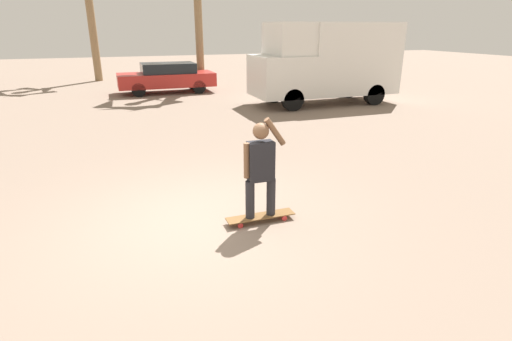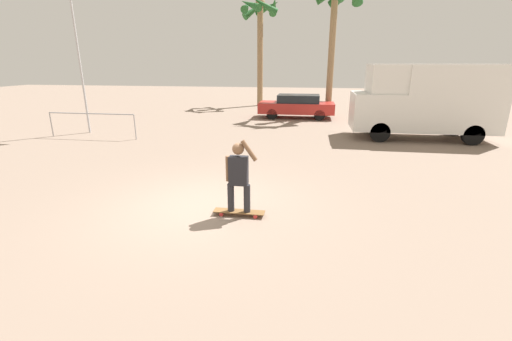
% 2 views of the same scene
% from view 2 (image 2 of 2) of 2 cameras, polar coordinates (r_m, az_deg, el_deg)
% --- Properties ---
extents(ground_plane, '(80.00, 80.00, 0.00)m').
position_cam_2_polar(ground_plane, '(7.89, -8.81, -5.87)').
color(ground_plane, gray).
extents(skateboard, '(1.09, 0.24, 0.10)m').
position_cam_2_polar(skateboard, '(7.32, -2.83, -6.89)').
color(skateboard, brown).
rests_on(skateboard, ground_plane).
extents(person_skateboarder, '(0.66, 0.24, 1.55)m').
position_cam_2_polar(person_skateboarder, '(7.01, -2.94, -0.50)').
color(person_skateboarder, '#28282D').
rests_on(person_skateboarder, skateboard).
extents(camper_van, '(5.68, 2.16, 3.07)m').
position_cam_2_polar(camper_van, '(16.14, 26.48, 10.57)').
color(camper_van, black).
rests_on(camper_van, ground_plane).
extents(parked_car_red, '(4.35, 1.79, 1.35)m').
position_cam_2_polar(parked_car_red, '(20.55, 6.82, 10.69)').
color(parked_car_red, black).
rests_on(parked_car_red, ground_plane).
extents(palm_tree_center_background, '(3.01, 3.17, 7.60)m').
position_cam_2_polar(palm_tree_center_background, '(26.76, 0.62, 23.92)').
color(palm_tree_center_background, '#8E704C').
rests_on(palm_tree_center_background, ground_plane).
extents(flagpole, '(1.16, 0.12, 6.40)m').
position_cam_2_polar(flagpole, '(17.56, -27.31, 17.54)').
color(flagpole, '#B7B7BC').
rests_on(flagpole, ground_plane).
extents(plaza_railing_segment, '(3.97, 0.05, 1.08)m').
position_cam_2_polar(plaza_railing_segment, '(16.34, -25.78, 8.00)').
color(plaza_railing_segment, '#99999E').
rests_on(plaza_railing_segment, ground_plane).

